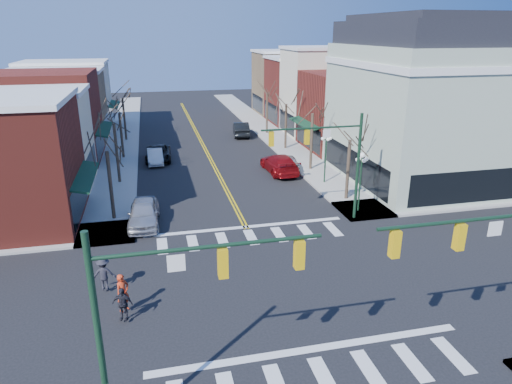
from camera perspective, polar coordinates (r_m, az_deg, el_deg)
ground at (r=23.03m, az=2.81°, el=-12.09°), size 160.00×160.00×0.00m
sidewalk_left at (r=40.76m, az=-17.07°, el=1.55°), size 3.50×70.00×0.15m
sidewalk_right at (r=43.06m, az=6.79°, el=3.24°), size 3.50×70.00×0.15m
bldg_left_stucco_a at (r=40.46m, az=-27.22°, el=5.52°), size 10.00×7.00×7.50m
bldg_left_brick_b at (r=48.02m, az=-25.21°, el=8.35°), size 10.00×9.00×8.50m
bldg_left_tan at (r=56.07m, az=-23.57°, el=9.58°), size 10.00×7.50×7.80m
bldg_left_stucco_b at (r=63.61m, az=-22.46°, el=10.92°), size 10.00×8.00×8.20m
bldg_right_brick_a at (r=49.93m, az=12.15°, el=9.83°), size 10.00×8.50×8.00m
bldg_right_stucco at (r=56.82m, az=8.90°, el=12.18°), size 10.00×7.00×10.00m
bldg_right_brick_b at (r=63.88m, az=6.34°, el=12.41°), size 10.00×8.00×8.50m
bldg_right_tan at (r=71.40m, az=4.19°, el=13.42°), size 10.00×8.00×9.00m
victorian_corner at (r=40.30m, az=20.51°, el=10.63°), size 12.25×14.25×13.30m
traffic_mast_near_left at (r=13.59m, az=-11.44°, el=-13.71°), size 6.60×0.28×7.20m
traffic_mast_near_right at (r=17.52m, az=28.13°, el=-7.80°), size 6.60×0.28×7.20m
traffic_mast_far_right at (r=29.39m, az=9.48°, el=4.78°), size 6.60×0.28×7.20m
lamppost_corner at (r=31.90m, az=12.98°, el=2.45°), size 0.36×0.36×4.33m
lamppost_midblock at (r=37.61m, az=8.73°, el=5.31°), size 0.36×0.36×4.33m
tree_left_a at (r=31.49m, az=-17.71°, el=0.67°), size 0.24×0.24×4.76m
tree_left_b at (r=39.11m, az=-16.99°, el=4.56°), size 0.24×0.24×5.04m
tree_left_c at (r=46.94m, az=-16.46°, el=6.71°), size 0.24×0.24×4.55m
tree_left_d at (r=54.75m, az=-16.12°, el=8.68°), size 0.24×0.24×4.90m
tree_right_a at (r=34.32m, az=11.42°, el=2.64°), size 0.24×0.24×4.62m
tree_right_b at (r=41.40m, az=6.94°, el=6.17°), size 0.24×0.24×5.18m
tree_right_c at (r=48.85m, az=3.74°, el=8.12°), size 0.24×0.24×4.83m
tree_right_d at (r=56.41m, az=1.38°, el=9.77°), size 0.24×0.24×4.97m
car_left_near at (r=30.68m, az=-13.85°, el=-2.56°), size 2.17×4.90×1.64m
car_left_mid at (r=44.84m, az=-12.50°, el=4.36°), size 1.51×4.11×1.35m
car_left_far at (r=45.73m, az=-12.12°, el=4.73°), size 2.57×5.22×1.42m
car_right_near at (r=40.86m, az=2.95°, el=3.56°), size 2.58×5.80×1.65m
car_right_mid at (r=41.84m, az=3.95°, el=3.75°), size 1.98×4.27×1.42m
car_right_far at (r=55.51m, az=-1.89°, el=7.88°), size 2.41×5.29×1.68m
pedestrian_red_a at (r=21.63m, az=-16.30°, el=-11.98°), size 0.77×0.76×1.79m
pedestrian_dark_a at (r=21.10m, az=-16.35°, el=-13.26°), size 0.97×0.63×1.54m
pedestrian_dark_b at (r=23.52m, az=-18.48°, el=-9.65°), size 1.15×0.72×1.69m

